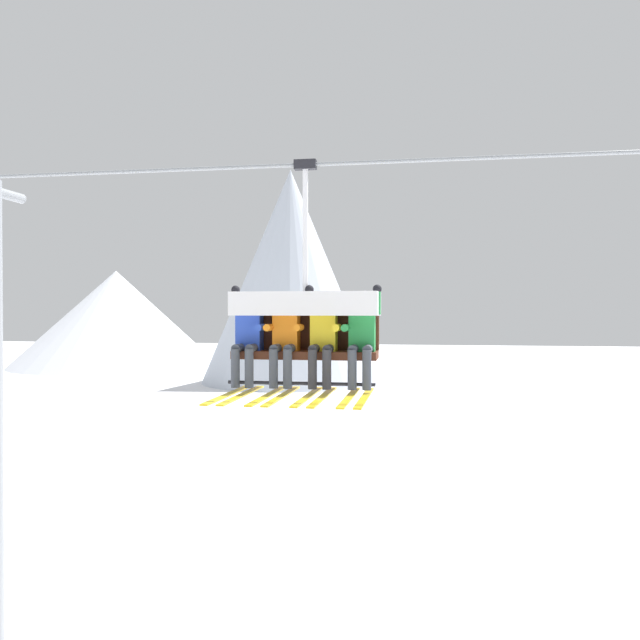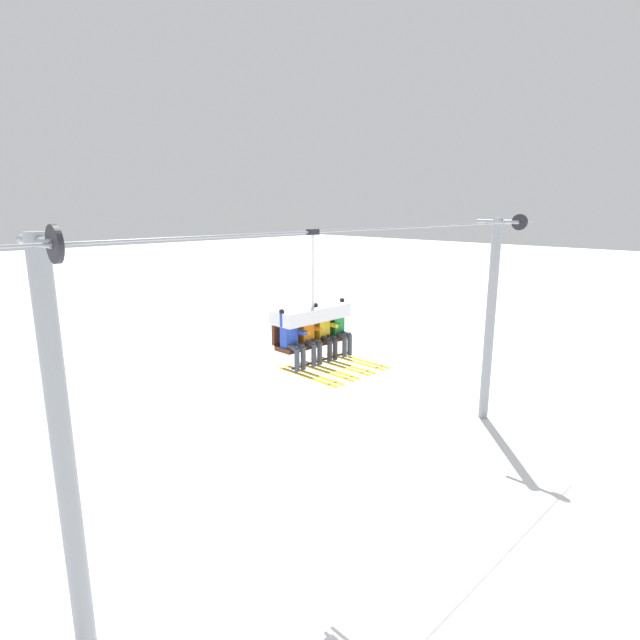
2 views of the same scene
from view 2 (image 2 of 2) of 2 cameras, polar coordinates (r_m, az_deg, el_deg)
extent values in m
plane|color=white|center=(14.44, 0.20, -21.22)|extent=(200.00, 200.00, 0.00)
cylinder|color=gray|center=(9.73, -27.17, -14.40)|extent=(0.36, 0.36, 7.71)
cylinder|color=gray|center=(8.79, -29.63, 7.81)|extent=(0.16, 1.60, 0.16)
cylinder|color=black|center=(8.02, -28.06, 7.66)|extent=(0.08, 0.56, 0.56)
cylinder|color=gray|center=(19.86, 18.86, -0.19)|extent=(0.36, 0.36, 7.71)
cylinder|color=gray|center=(19.41, 19.66, 10.53)|extent=(0.16, 1.60, 0.16)
cylinder|color=black|center=(19.08, 21.85, 10.34)|extent=(0.08, 0.56, 0.56)
cylinder|color=gray|center=(12.53, 7.57, 10.33)|extent=(17.13, 0.05, 0.05)
cube|color=#512819|center=(11.04, -0.79, -2.57)|extent=(1.83, 0.48, 0.10)
cube|color=#512819|center=(11.17, -1.79, -0.94)|extent=(1.83, 0.08, 0.45)
cube|color=silver|center=(10.93, -1.02, 0.78)|extent=(1.87, 0.68, 0.30)
cylinder|color=black|center=(10.91, 0.39, -4.55)|extent=(1.83, 0.04, 0.04)
cylinder|color=silver|center=(10.73, -0.81, 5.60)|extent=(0.07, 0.07, 1.56)
cube|color=black|center=(10.66, -0.83, 10.03)|extent=(0.28, 0.12, 0.12)
cube|color=#2847B7|center=(10.47, -3.57, -1.69)|extent=(0.32, 0.22, 0.52)
sphere|color=black|center=(10.39, -3.60, 0.23)|extent=(0.22, 0.22, 0.22)
ellipsoid|color=black|center=(10.31, -3.23, 0.14)|extent=(0.17, 0.04, 0.08)
cylinder|color=#3D424C|center=(10.35, -3.30, -3.12)|extent=(0.11, 0.34, 0.11)
cylinder|color=#3D424C|center=(10.46, -2.58, -2.94)|extent=(0.11, 0.34, 0.11)
cylinder|color=#3D424C|center=(10.30, -2.65, -4.59)|extent=(0.11, 0.11, 0.48)
cylinder|color=#3D424C|center=(10.41, -1.93, -4.39)|extent=(0.11, 0.11, 0.48)
cube|color=gold|center=(10.18, -1.50, -6.51)|extent=(0.09, 1.70, 0.02)
cube|color=gold|center=(10.29, -0.79, -6.28)|extent=(0.09, 1.70, 0.02)
cylinder|color=#2847B7|center=(10.27, -4.38, 0.02)|extent=(0.09, 0.09, 0.30)
sphere|color=black|center=(10.23, -4.40, 0.95)|extent=(0.11, 0.11, 0.11)
cylinder|color=#2847B7|center=(10.47, -2.27, -1.44)|extent=(0.09, 0.30, 0.09)
cube|color=orange|center=(10.79, -1.64, -1.24)|extent=(0.32, 0.22, 0.52)
sphere|color=#284C93|center=(10.71, -1.66, 0.63)|extent=(0.22, 0.22, 0.22)
ellipsoid|color=black|center=(10.63, -1.28, 0.54)|extent=(0.17, 0.04, 0.08)
cylinder|color=#3D424C|center=(10.66, -1.35, -2.62)|extent=(0.11, 0.34, 0.11)
cylinder|color=#3D424C|center=(10.78, -0.68, -2.45)|extent=(0.11, 0.34, 0.11)
cylinder|color=#3D424C|center=(10.61, -0.71, -4.05)|extent=(0.11, 0.11, 0.48)
cylinder|color=#3D424C|center=(10.73, -0.04, -3.85)|extent=(0.11, 0.11, 0.48)
cube|color=gold|center=(10.50, 0.43, -5.89)|extent=(0.09, 1.70, 0.02)
cube|color=gold|center=(10.62, 1.10, -5.68)|extent=(0.09, 1.70, 0.02)
cylinder|color=orange|center=(10.55, -1.83, -1.34)|extent=(0.09, 0.30, 0.09)
cylinder|color=orange|center=(10.80, -0.38, -1.00)|extent=(0.09, 0.30, 0.09)
cube|color=yellow|center=(11.11, 0.17, -0.81)|extent=(0.32, 0.22, 0.52)
sphere|color=silver|center=(11.04, 0.18, 1.00)|extent=(0.22, 0.22, 0.22)
ellipsoid|color=black|center=(10.97, 0.55, 0.92)|extent=(0.17, 0.04, 0.08)
cylinder|color=#2D2D33|center=(10.99, 0.48, -2.15)|extent=(0.11, 0.34, 0.11)
cylinder|color=#2D2D33|center=(11.11, 1.11, -1.99)|extent=(0.11, 0.34, 0.11)
cylinder|color=#2D2D33|center=(10.94, 1.11, -3.53)|extent=(0.11, 0.11, 0.48)
cylinder|color=#2D2D33|center=(11.06, 1.74, -3.35)|extent=(0.11, 0.11, 0.48)
cube|color=gold|center=(10.83, 2.24, -5.31)|extent=(0.09, 1.70, 0.02)
cube|color=gold|center=(10.96, 2.87, -5.11)|extent=(0.09, 1.70, 0.02)
cylinder|color=yellow|center=(10.91, -0.52, 0.81)|extent=(0.09, 0.09, 0.30)
sphere|color=black|center=(10.87, -0.52, 1.69)|extent=(0.11, 0.11, 0.11)
cylinder|color=yellow|center=(11.13, 1.40, -0.58)|extent=(0.09, 0.30, 0.09)
cube|color=#23843D|center=(11.45, 1.89, -0.41)|extent=(0.32, 0.22, 0.52)
sphere|color=black|center=(11.38, 1.90, 1.35)|extent=(0.22, 0.22, 0.22)
ellipsoid|color=black|center=(11.31, 2.27, 1.28)|extent=(0.17, 0.04, 0.08)
cylinder|color=#3D424C|center=(11.33, 2.20, -1.71)|extent=(0.11, 0.34, 0.11)
cylinder|color=#3D424C|center=(11.46, 2.80, -1.55)|extent=(0.11, 0.34, 0.11)
cylinder|color=#3D424C|center=(11.28, 2.82, -3.04)|extent=(0.11, 0.11, 0.48)
cylinder|color=#3D424C|center=(11.41, 3.42, -2.87)|extent=(0.11, 0.11, 0.48)
cube|color=gold|center=(11.17, 3.93, -4.76)|extent=(0.09, 1.70, 0.02)
cube|color=gold|center=(11.30, 4.53, -4.57)|extent=(0.09, 1.70, 0.02)
cylinder|color=#23843D|center=(11.21, 1.79, -0.49)|extent=(0.09, 0.30, 0.09)
cylinder|color=#23843D|center=(11.51, 2.54, 1.43)|extent=(0.09, 0.09, 0.30)
sphere|color=black|center=(11.48, 2.55, 2.27)|extent=(0.11, 0.11, 0.11)
camera|label=1|loc=(9.17, 44.29, -5.97)|focal=35.00mm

